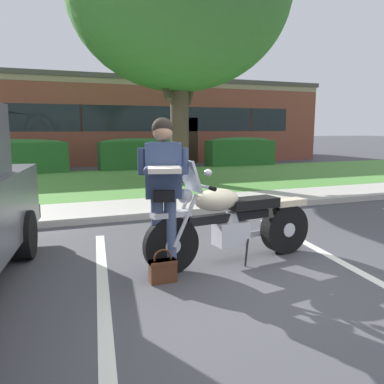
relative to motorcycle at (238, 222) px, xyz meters
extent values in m
plane|color=#424247|center=(-0.22, -0.65, -0.49)|extent=(140.00, 140.00, 0.00)
cube|color=#B7B2A8|center=(-0.22, 2.62, -0.43)|extent=(60.00, 0.20, 0.12)
cube|color=#B7B2A8|center=(-0.22, 3.47, -0.45)|extent=(60.00, 1.50, 0.08)
cube|color=#518E3D|center=(-0.22, 7.48, -0.46)|extent=(60.00, 6.52, 0.06)
cube|color=silver|center=(-1.68, -0.45, -0.49)|extent=(0.67, 4.38, 0.01)
cube|color=silver|center=(1.15, -0.45, -0.49)|extent=(0.67, 4.38, 0.01)
cylinder|color=black|center=(-0.87, -0.10, -0.17)|extent=(0.65, 0.17, 0.64)
cylinder|color=silver|center=(-0.87, -0.10, -0.17)|extent=(0.19, 0.14, 0.18)
cylinder|color=black|center=(0.72, 0.07, -0.17)|extent=(0.66, 0.25, 0.64)
cylinder|color=silver|center=(0.72, 0.07, -0.17)|extent=(0.20, 0.22, 0.18)
cube|color=silver|center=(-0.87, -0.10, 0.18)|extent=(0.45, 0.19, 0.06)
cube|color=beige|center=(0.77, 0.08, 0.17)|extent=(0.46, 0.25, 0.08)
cylinder|color=silver|center=(-0.73, -0.16, 0.11)|extent=(0.31, 0.08, 0.58)
cylinder|color=silver|center=(-0.75, 0.00, 0.11)|extent=(0.31, 0.08, 0.58)
sphere|color=silver|center=(-0.70, -0.08, 0.37)|extent=(0.17, 0.17, 0.17)
cylinder|color=silver|center=(-0.56, -0.07, 0.49)|extent=(0.11, 0.72, 0.03)
cylinder|color=black|center=(-0.53, -0.42, 0.49)|extent=(0.05, 0.10, 0.04)
cylinder|color=black|center=(-0.60, 0.29, 0.49)|extent=(0.05, 0.10, 0.04)
sphere|color=silver|center=(-0.55, -0.37, 0.65)|extent=(0.08, 0.08, 0.08)
sphere|color=silver|center=(-0.62, 0.23, 0.65)|extent=(0.08, 0.08, 0.08)
cube|color=#B2BCC6|center=(-0.64, -0.07, 0.59)|extent=(0.18, 0.37, 0.35)
cube|color=black|center=(-0.13, -0.02, 0.07)|extent=(1.10, 0.22, 0.10)
ellipsoid|color=beige|center=(-0.30, -0.04, 0.29)|extent=(0.59, 0.38, 0.26)
cube|color=black|center=(0.20, 0.02, 0.21)|extent=(0.67, 0.35, 0.12)
cube|color=silver|center=(-0.10, -0.01, -0.13)|extent=(0.42, 0.28, 0.28)
cylinder|color=silver|center=(-0.13, -0.02, 0.03)|extent=(0.19, 0.14, 0.21)
cylinder|color=silver|center=(-0.06, -0.01, 0.03)|extent=(0.19, 0.14, 0.21)
cylinder|color=silver|center=(0.25, 0.16, -0.23)|extent=(0.61, 0.14, 0.08)
cylinder|color=silver|center=(0.45, 0.19, -0.23)|extent=(0.61, 0.14, 0.08)
cylinder|color=black|center=(0.04, -0.16, -0.34)|extent=(0.11, 0.13, 0.30)
cube|color=black|center=(-0.89, -0.14, -0.44)|extent=(0.17, 0.26, 0.10)
cube|color=black|center=(-1.03, -0.10, -0.44)|extent=(0.17, 0.26, 0.10)
cylinder|color=#47567A|center=(-0.89, -0.12, -0.06)|extent=(0.14, 0.14, 0.86)
cylinder|color=#47567A|center=(-1.02, -0.08, -0.06)|extent=(0.14, 0.14, 0.86)
cube|color=navy|center=(-0.96, -0.10, 0.66)|extent=(0.42, 0.31, 0.58)
cube|color=navy|center=(-0.96, -0.10, 0.93)|extent=(0.34, 0.27, 0.06)
sphere|color=#A87A5B|center=(-0.96, -0.10, 1.07)|extent=(0.21, 0.21, 0.21)
sphere|color=black|center=(-0.95, -0.09, 1.10)|extent=(0.23, 0.23, 0.23)
cube|color=black|center=(-0.99, -0.23, 0.41)|extent=(0.24, 0.15, 0.12)
cylinder|color=navy|center=(-0.84, -0.30, 0.68)|extent=(0.17, 0.35, 0.09)
cylinder|color=navy|center=(-1.15, -0.21, 0.68)|extent=(0.17, 0.35, 0.09)
cylinder|color=navy|center=(-0.75, -0.18, 0.76)|extent=(0.10, 0.10, 0.28)
cylinder|color=navy|center=(-1.17, -0.06, 0.76)|extent=(0.10, 0.10, 0.28)
cube|color=beige|center=(-1.03, -0.39, 0.70)|extent=(0.39, 0.39, 0.05)
cube|color=#562D19|center=(-1.04, -0.32, -0.37)|extent=(0.28, 0.12, 0.24)
cube|color=#562D19|center=(-1.04, -0.33, -0.27)|extent=(0.28, 0.13, 0.04)
torus|color=#562D19|center=(-1.04, -0.32, -0.23)|extent=(0.20, 0.02, 0.20)
cylinder|color=black|center=(-2.42, 1.03, -0.19)|extent=(0.33, 0.63, 0.60)
cylinder|color=#4C3D2D|center=(1.66, 6.85, 0.99)|extent=(0.53, 0.53, 2.95)
cylinder|color=#4C3D2D|center=(2.09, 6.85, 2.49)|extent=(0.19, 1.02, 1.33)
cylinder|color=#4C3D2D|center=(1.19, 6.85, 2.35)|extent=(0.19, 1.07, 1.09)
cube|color=#286028|center=(-2.90, 10.81, 0.06)|extent=(3.30, 0.90, 1.10)
ellipsoid|color=#286028|center=(-2.90, 10.81, 0.61)|extent=(3.13, 0.84, 0.28)
cube|color=#286028|center=(1.45, 10.81, 0.06)|extent=(3.17, 0.90, 1.10)
ellipsoid|color=#286028|center=(1.45, 10.81, 0.61)|extent=(3.01, 0.84, 0.28)
cube|color=#286028|center=(5.79, 10.81, 0.06)|extent=(2.95, 0.90, 1.10)
ellipsoid|color=#286028|center=(5.79, 10.81, 0.61)|extent=(2.80, 0.84, 0.28)
cube|color=brown|center=(-0.53, 17.83, 1.36)|extent=(23.52, 9.87, 3.69)
cube|color=#998466|center=(-0.53, 12.94, 3.08)|extent=(23.52, 0.10, 0.24)
cube|color=#4C4742|center=(-0.53, 17.83, 3.30)|extent=(23.75, 9.97, 0.20)
cube|color=#1E282D|center=(-0.53, 12.93, 1.54)|extent=(19.99, 0.06, 1.10)
cube|color=brown|center=(-0.53, 12.92, 1.54)|extent=(0.08, 0.04, 1.20)
cube|color=brown|center=(3.47, 12.92, 1.54)|extent=(0.08, 0.04, 1.20)
cube|color=brown|center=(7.46, 12.92, 1.54)|extent=(0.08, 0.04, 1.20)
cube|color=#473323|center=(4.17, 12.94, 0.56)|extent=(1.00, 0.08, 2.10)
camera|label=1|loc=(-2.15, -4.06, 1.10)|focal=36.54mm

